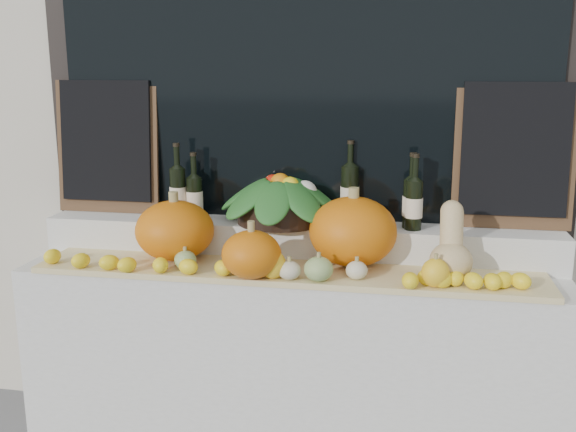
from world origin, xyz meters
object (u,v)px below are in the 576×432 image
(produce_bowl, at_px, (280,198))
(wine_bottle_tall, at_px, (350,193))
(pumpkin_left, at_px, (175,230))
(butternut_squash, at_px, (451,249))
(pumpkin_right, at_px, (353,231))

(produce_bowl, bearing_deg, wine_bottle_tall, 15.23)
(pumpkin_left, bearing_deg, produce_bowl, 25.18)
(butternut_squash, distance_m, wine_bottle_tall, 0.56)
(butternut_squash, bearing_deg, pumpkin_left, 177.19)
(pumpkin_left, distance_m, butternut_squash, 1.15)
(pumpkin_right, distance_m, produce_bowl, 0.38)
(pumpkin_left, xyz_separation_m, pumpkin_right, (0.76, 0.05, 0.02))
(pumpkin_left, xyz_separation_m, produce_bowl, (0.42, 0.20, 0.12))
(produce_bowl, bearing_deg, pumpkin_right, -23.59)
(butternut_squash, bearing_deg, produce_bowl, 160.66)
(pumpkin_left, distance_m, produce_bowl, 0.48)
(butternut_squash, bearing_deg, wine_bottle_tall, 141.71)
(pumpkin_left, relative_size, butternut_squash, 1.13)
(pumpkin_left, relative_size, wine_bottle_tall, 0.93)
(produce_bowl, xyz_separation_m, wine_bottle_tall, (0.30, 0.08, 0.02))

